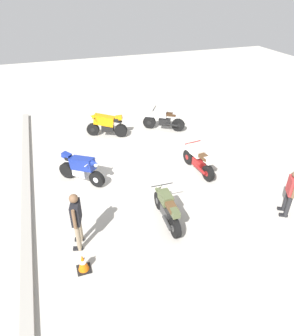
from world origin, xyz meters
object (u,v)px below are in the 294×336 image
Objects in this scene: motorcycle_silver_cruiser at (164,120)px; traffic_cone at (83,263)px; motorcycle_olive_vintage at (167,209)px; motorcycle_orange_sportbike at (106,124)px; motorcycle_blue_sportbike at (81,168)px; person_in_red_shirt at (291,190)px; motorcycle_cream_vintage at (198,161)px; person_in_black_shirt at (76,217)px.

motorcycle_silver_cruiser is 8.95m from traffic_cone.
motorcycle_orange_sportbike is (6.54, 0.44, 0.11)m from motorcycle_olive_vintage.
motorcycle_blue_sportbike is 0.83× the size of motorcycle_orange_sportbike.
motorcycle_silver_cruiser is 5.57m from motorcycle_blue_sportbike.
person_in_red_shirt is 3.03× the size of traffic_cone.
person_in_red_shirt is (-3.93, -5.88, 0.31)m from motorcycle_blue_sportbike.
motorcycle_cream_vintage is 4.03m from motorcycle_silver_cruiser.
traffic_cone is (-3.30, 4.97, -0.23)m from motorcycle_cream_vintage.
person_in_black_shirt is at bearing 93.83° from motorcycle_olive_vintage.
motorcycle_orange_sportbike is (3.49, -1.70, 0.00)m from motorcycle_blue_sportbike.
person_in_red_shirt reaches higher than motorcycle_cream_vintage.
person_in_black_shirt is (-3.18, 0.55, 0.44)m from motorcycle_blue_sportbike.
motorcycle_silver_cruiser is 0.99× the size of motorcycle_orange_sportbike.
traffic_cone is at bearing 116.88° from motorcycle_cream_vintage.
person_in_red_shirt reaches higher than motorcycle_blue_sportbike.
person_in_red_shirt is (-0.89, -3.74, 0.42)m from motorcycle_olive_vintage.
motorcycle_silver_cruiser is 0.94× the size of motorcycle_olive_vintage.
motorcycle_blue_sportbike is 4.14m from traffic_cone.
motorcycle_olive_vintage is at bearing 16.06° from person_in_red_shirt.
motorcycle_blue_sportbike is 7.08m from person_in_red_shirt.
motorcycle_silver_cruiser is 3.45× the size of traffic_cone.
motorcycle_blue_sportbike reaches higher than motorcycle_silver_cruiser.
motorcycle_blue_sportbike is at bearing -84.83° from person_in_black_shirt.
motorcycle_blue_sportbike is (0.77, 4.37, 0.11)m from motorcycle_cream_vintage.
person_in_red_shirt is at bearing 12.04° from motorcycle_blue_sportbike.
motorcycle_silver_cruiser is at bearing -34.99° from traffic_cone.
person_in_red_shirt reaches higher than traffic_cone.
person_in_black_shirt is 3.36× the size of traffic_cone.
motorcycle_orange_sportbike is 1.15× the size of person_in_red_shirt.
motorcycle_cream_vintage is at bearing -43.54° from motorcycle_olive_vintage.
motorcycle_blue_sportbike reaches higher than motorcycle_olive_vintage.
traffic_cone is at bearing 87.58° from motorcycle_silver_cruiser.
motorcycle_silver_cruiser reaches higher than traffic_cone.
motorcycle_olive_vintage is 6.55m from motorcycle_orange_sportbike.
motorcycle_orange_sportbike is at bearing 25.27° from motorcycle_cream_vintage.
motorcycle_silver_cruiser reaches higher than motorcycle_olive_vintage.
motorcycle_orange_sportbike is 1.04× the size of person_in_black_shirt.
traffic_cone is (-0.15, 6.48, -0.65)m from person_in_red_shirt.
motorcycle_silver_cruiser is at bearing -160.19° from motorcycle_orange_sportbike.
motorcycle_silver_cruiser reaches higher than motorcycle_cream_vintage.
person_in_black_shirt is at bearing 96.16° from motorcycle_orange_sportbike.
person_in_black_shirt reaches higher than motorcycle_silver_cruiser.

